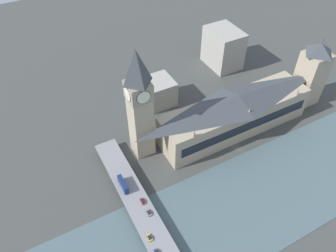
# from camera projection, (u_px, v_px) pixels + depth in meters

# --- Properties ---
(ground_plane) EXTENTS (600.00, 600.00, 0.00)m
(ground_plane) POSITION_uv_depth(u_px,v_px,m) (237.00, 148.00, 212.62)
(ground_plane) COLOR #424442
(river_water) EXTENTS (60.25, 360.00, 0.30)m
(river_water) POSITION_uv_depth(u_px,v_px,m) (274.00, 189.00, 189.82)
(river_water) COLOR #4C6066
(river_water) RESTS_ON ground_plane
(parliament_hall) EXTENTS (25.85, 104.34, 29.90)m
(parliament_hall) POSITION_uv_depth(u_px,v_px,m) (235.00, 113.00, 214.78)
(parliament_hall) COLOR tan
(parliament_hall) RESTS_ON ground_plane
(clock_tower) EXTENTS (13.32, 13.32, 74.16)m
(clock_tower) POSITION_uv_depth(u_px,v_px,m) (139.00, 104.00, 183.99)
(clock_tower) COLOR tan
(clock_tower) RESTS_ON ground_plane
(victoria_tower) EXTENTS (16.34, 16.34, 52.02)m
(victoria_tower) POSITION_uv_depth(u_px,v_px,m) (311.00, 74.00, 230.18)
(victoria_tower) COLOR tan
(victoria_tower) RESTS_ON ground_plane
(road_bridge) EXTENTS (152.49, 13.37, 5.62)m
(road_bridge) POSITION_uv_depth(u_px,v_px,m) (159.00, 244.00, 161.33)
(road_bridge) COLOR slate
(road_bridge) RESTS_ON ground_plane
(double_decker_bus_lead) EXTENTS (11.27, 2.59, 5.02)m
(double_decker_bus_lead) POSITION_uv_depth(u_px,v_px,m) (123.00, 184.00, 182.16)
(double_decker_bus_lead) COLOR navy
(double_decker_bus_lead) RESTS_ON road_bridge
(car_northbound_lead) EXTENTS (4.08, 1.91, 1.34)m
(car_northbound_lead) POSITION_uv_depth(u_px,v_px,m) (149.00, 213.00, 171.69)
(car_northbound_lead) COLOR slate
(car_northbound_lead) RESTS_ON road_bridge
(car_northbound_tail) EXTENTS (4.13, 1.78, 1.42)m
(car_northbound_tail) POSITION_uv_depth(u_px,v_px,m) (143.00, 201.00, 176.66)
(car_northbound_tail) COLOR maroon
(car_northbound_tail) RESTS_ON road_bridge
(car_southbound_mid) EXTENTS (3.96, 1.93, 1.37)m
(car_southbound_mid) POSITION_uv_depth(u_px,v_px,m) (150.00, 238.00, 161.78)
(car_southbound_mid) COLOR gold
(car_southbound_mid) RESTS_ON road_bridge
(city_block_west) EXTENTS (30.95, 22.98, 31.70)m
(city_block_west) POSITION_uv_depth(u_px,v_px,m) (223.00, 48.00, 270.26)
(city_block_west) COLOR #A39E93
(city_block_west) RESTS_ON ground_plane
(city_block_center) EXTENTS (21.13, 21.33, 19.70)m
(city_block_center) POSITION_uv_depth(u_px,v_px,m) (158.00, 92.00, 238.35)
(city_block_center) COLOR #A39E93
(city_block_center) RESTS_ON ground_plane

